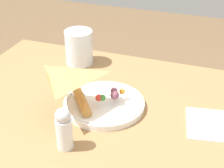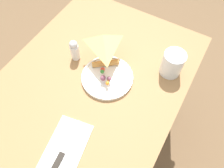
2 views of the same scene
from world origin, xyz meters
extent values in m
cube|color=olive|center=(0.00, 0.00, 0.74)|extent=(1.10, 0.72, 0.03)
cube|color=#4C3823|center=(0.50, -0.31, 0.36)|extent=(0.06, 0.06, 0.72)
cylinder|color=white|center=(0.11, -0.05, 0.76)|extent=(0.21, 0.21, 0.02)
torus|color=white|center=(0.11, -0.05, 0.77)|extent=(0.20, 0.20, 0.01)
pyramid|color=#DBA351|center=(0.10, -0.06, 0.78)|extent=(0.19, 0.19, 0.02)
cylinder|color=#C68942|center=(0.16, -0.02, 0.78)|extent=(0.09, 0.10, 0.02)
sphere|color=#388433|center=(0.11, -0.03, 0.79)|extent=(0.02, 0.02, 0.02)
sphere|color=orange|center=(0.09, -0.07, 0.79)|extent=(0.01, 0.01, 0.01)
sphere|color=#7A4256|center=(0.09, -0.07, 0.79)|extent=(0.02, 0.02, 0.02)
sphere|color=red|center=(0.12, -0.03, 0.79)|extent=(0.02, 0.02, 0.02)
sphere|color=orange|center=(0.07, -0.08, 0.79)|extent=(0.02, 0.02, 0.02)
sphere|color=#7A4256|center=(0.08, -0.05, 0.79)|extent=(0.02, 0.02, 0.02)
cylinder|color=white|center=(0.27, -0.26, 0.81)|extent=(0.09, 0.09, 0.11)
cylinder|color=white|center=(0.27, -0.26, 0.80)|extent=(0.08, 0.08, 0.10)
torus|color=white|center=(0.27, -0.26, 0.86)|extent=(0.09, 0.09, 0.00)
cube|color=silver|center=(-0.17, -0.07, 0.76)|extent=(0.12, 0.03, 0.00)
ellipsoid|color=silver|center=(-0.11, -0.06, 0.76)|extent=(0.02, 0.02, 0.00)
cylinder|color=white|center=(0.14, 0.12, 0.79)|extent=(0.04, 0.04, 0.07)
sphere|color=silver|center=(0.14, 0.12, 0.84)|extent=(0.04, 0.04, 0.04)
camera|label=1|loc=(-0.15, 0.64, 1.26)|focal=55.00mm
camera|label=2|loc=(-0.30, -0.31, 1.51)|focal=35.00mm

